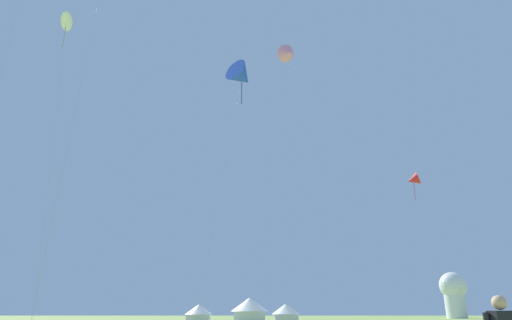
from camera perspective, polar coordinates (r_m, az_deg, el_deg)
The scene contains 8 objects.
kite_white_parafoil at distance 49.48m, azimuth -23.36°, elevation 16.15°, with size 3.66×4.18×29.38m.
kite_pink_delta at distance 66.48m, azimuth 4.17°, elevation 13.64°, with size 3.42×3.80×39.06m.
kite_red_delta at distance 64.25m, azimuth 19.72°, elevation -2.45°, with size 3.45×3.61×19.71m.
kite_blue_delta at distance 26.13m, azimuth -1.86°, elevation 10.79°, with size 3.26×2.17×15.39m.
festival_tent_right at distance 64.61m, azimuth -7.45°, elevation -19.05°, with size 3.84×3.84×2.50m.
festival_tent_left at distance 64.22m, azimuth -0.85°, elevation -18.77°, with size 5.19×5.19×3.37m.
festival_tent_center at distance 64.41m, azimuth 3.89°, elevation -19.13°, with size 3.94×3.94×2.56m.
observatory_dome at distance 121.40m, azimuth 24.28°, elevation -15.37°, with size 6.40×6.40×10.80m.
Camera 1 is at (-0.44, -2.54, 1.48)m, focal length 30.84 mm.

